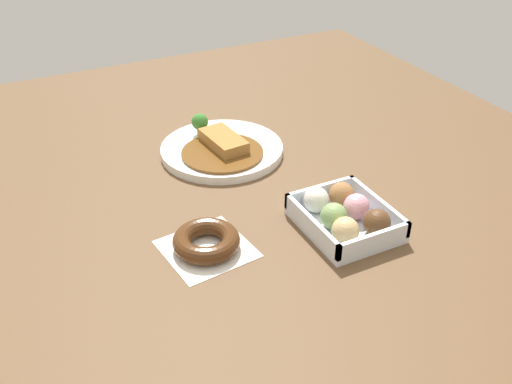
# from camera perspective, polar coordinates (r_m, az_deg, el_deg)

# --- Properties ---
(ground_plane) EXTENTS (1.60, 1.60, 0.00)m
(ground_plane) POSITION_cam_1_polar(r_m,az_deg,el_deg) (1.13, -3.38, -0.66)
(ground_plane) COLOR brown
(curry_plate) EXTENTS (0.27, 0.27, 0.07)m
(curry_plate) POSITION_cam_1_polar(r_m,az_deg,el_deg) (1.28, -3.40, 4.30)
(curry_plate) COLOR white
(curry_plate) RESTS_ON ground_plane
(donut_box) EXTENTS (0.18, 0.15, 0.06)m
(donut_box) POSITION_cam_1_polar(r_m,az_deg,el_deg) (1.05, 8.64, -2.28)
(donut_box) COLOR silver
(donut_box) RESTS_ON ground_plane
(chocolate_ring_donut) EXTENTS (0.16, 0.16, 0.03)m
(chocolate_ring_donut) POSITION_cam_1_polar(r_m,az_deg,el_deg) (0.99, -4.85, -4.82)
(chocolate_ring_donut) COLOR white
(chocolate_ring_donut) RESTS_ON ground_plane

